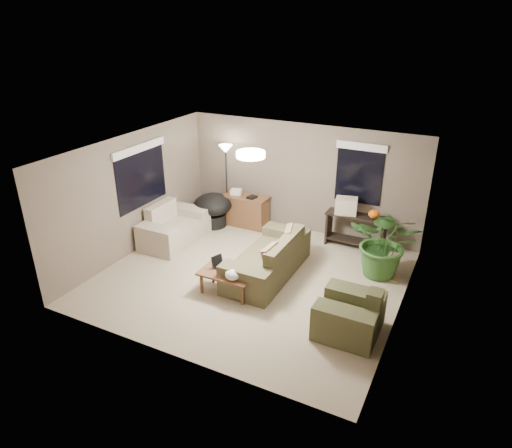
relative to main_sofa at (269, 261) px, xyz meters
The scene contains 20 objects.
room_shell 1.02m from the main_sofa, 135.91° to the right, with size 5.50×5.50×5.50m.
main_sofa is the anchor object (origin of this frame).
throw_pillows 0.44m from the main_sofa, ahead, with size 0.35×1.38×0.47m.
loveseat 2.55m from the main_sofa, behind, with size 0.90×1.60×0.85m.
armchair 2.15m from the main_sofa, 28.60° to the right, with size 0.95×1.00×0.85m.
coffee_table 1.02m from the main_sofa, 113.39° to the right, with size 1.00×0.55×0.42m.
laptop 1.03m from the main_sofa, 124.47° to the right, with size 0.41×0.26×0.24m.
plastic_bag 1.12m from the main_sofa, 100.64° to the right, with size 0.27×0.24×0.19m, color white.
desk 2.37m from the main_sofa, 129.10° to the left, with size 1.10×0.50×0.75m.
desk_papers 2.52m from the main_sofa, 132.07° to the left, with size 0.71×0.31×0.12m.
console_table 2.23m from the main_sofa, 58.66° to the left, with size 1.30×0.40×0.75m.
pumpkin 2.49m from the main_sofa, 51.58° to the left, with size 0.24×0.24×0.19m, color orange.
cardboard_box 2.19m from the main_sofa, 64.49° to the left, with size 0.45×0.34×0.34m, color beige.
papasan_chair 2.62m from the main_sofa, 145.78° to the left, with size 1.00×1.00×0.80m.
floor_lamp 3.00m from the main_sofa, 137.42° to the left, with size 0.32×0.32×1.91m.
ceiling_fixture 2.18m from the main_sofa, 135.91° to the right, with size 0.50×0.50×0.10m, color white.
houseplant 2.21m from the main_sofa, 26.28° to the left, with size 1.27×1.42×1.10m, color #2D5923.
cat_scratching_post 2.36m from the main_sofa, 23.72° to the left, with size 0.32×0.32×0.50m.
window_left 3.34m from the main_sofa, behind, with size 0.05×1.56×1.33m.
window_back 2.87m from the main_sofa, 64.98° to the left, with size 1.06×0.05×1.33m.
Camera 1 is at (3.49, -6.73, 4.60)m, focal length 32.00 mm.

